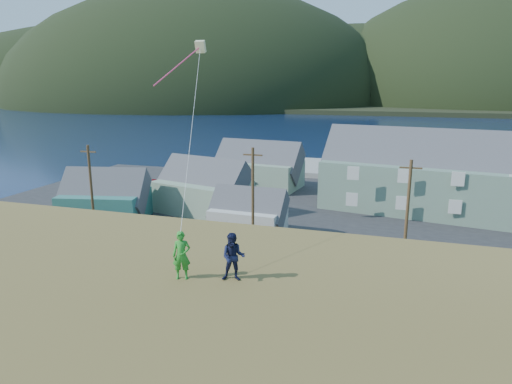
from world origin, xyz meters
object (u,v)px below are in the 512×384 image
wharf (293,166)px  kite_flyer_navy (233,257)px  lodge (473,178)px  shed_palegreen_far (258,166)px  shed_teal (105,198)px  shed_white (248,214)px  kite_flyer_green (182,255)px  shed_palegreen_near (203,188)px

wharf → kite_flyer_navy: kite_flyer_navy is taller
lodge → shed_palegreen_far: lodge is taller
shed_teal → shed_palegreen_far: size_ratio=0.77×
shed_palegreen_far → shed_white: bearing=-68.7°
lodge → kite_flyer_green: (-15.07, -37.81, 3.80)m
wharf → kite_flyer_navy: 60.35m
lodge → kite_flyer_green: size_ratio=18.55×
shed_teal → kite_flyer_green: size_ratio=5.44×
wharf → shed_teal: bearing=-109.5°
shed_palegreen_far → shed_palegreen_near: bearing=-92.5°
lodge → shed_teal: (-36.19, -12.75, -1.77)m
lodge → wharf: bearing=147.6°
shed_teal → wharf: bearing=58.4°
lodge → shed_palegreen_far: size_ratio=2.64×
shed_white → shed_palegreen_far: size_ratio=0.58×
shed_palegreen_near → kite_flyer_green: bearing=-53.0°
kite_flyer_navy → wharf: bearing=87.4°
kite_flyer_navy → shed_palegreen_far: bearing=92.6°
shed_teal → kite_flyer_green: bearing=-62.0°
shed_white → kite_flyer_green: bearing=-74.8°
shed_teal → kite_flyer_green: kite_flyer_green is taller
lodge → shed_teal: 38.41m
shed_palegreen_near → kite_flyer_navy: (14.63, -30.67, 5.31)m
kite_flyer_navy → lodge: bearing=57.5°
wharf → shed_palegreen_near: size_ratio=2.30×
shed_palegreen_near → kite_flyer_navy: kite_flyer_navy is taller
wharf → shed_teal: (-12.13, -34.22, 2.06)m
kite_flyer_green → kite_flyer_navy: bearing=-6.2°
shed_white → shed_teal: bearing=-177.6°
shed_teal → shed_palegreen_near: size_ratio=0.84×
shed_palegreen_near → shed_palegreen_far: 13.68m
kite_flyer_green → shed_white: bearing=84.0°
shed_palegreen_far → kite_flyer_green: bearing=-69.5°
shed_teal → shed_palegreen_far: (10.62, 19.49, 0.47)m
lodge → kite_flyer_green: 40.88m
shed_palegreen_near → shed_teal: bearing=-129.4°
kite_flyer_green → shed_palegreen_far: bearing=84.5°
shed_teal → shed_white: 15.48m
shed_palegreen_near → shed_palegreen_far: bearing=94.8°
shed_palegreen_near → shed_palegreen_far: size_ratio=0.92×
kite_flyer_green → shed_teal: bearing=111.4°
kite_flyer_green → kite_flyer_navy: (1.80, 0.40, -0.01)m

